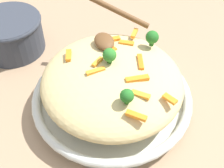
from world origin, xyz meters
TOP-DOWN VIEW (x-y plane):
  - ground_plane at (0.00, 0.00)m, footprint 2.40×2.40m
  - serving_bowl at (0.00, 0.00)m, footprint 0.33×0.33m
  - pasta_mound at (0.00, 0.00)m, footprint 0.29×0.28m
  - carrot_piece_0 at (-0.08, -0.03)m, footprint 0.03×0.03m
  - carrot_piece_1 at (0.09, -0.08)m, footprint 0.03×0.02m
  - carrot_piece_2 at (0.00, 0.03)m, footprint 0.01×0.04m
  - carrot_piece_3 at (0.02, 0.02)m, footprint 0.02×0.03m
  - carrot_piece_4 at (0.07, -0.01)m, footprint 0.04×0.03m
  - carrot_piece_5 at (0.06, 0.07)m, footprint 0.03×0.02m
  - carrot_piece_6 at (0.00, -0.06)m, footprint 0.04×0.02m
  - carrot_piece_7 at (-0.12, -0.01)m, footprint 0.03×0.03m
  - carrot_piece_8 at (-0.04, -0.04)m, footprint 0.01×0.04m
  - carrot_piece_9 at (-0.10, -0.07)m, footprint 0.03×0.02m
  - carrot_piece_10 at (0.09, -0.03)m, footprint 0.01×0.04m
  - carrot_piece_11 at (0.07, -0.05)m, footprint 0.02×0.03m
  - broccoli_floret_0 at (0.02, -0.00)m, footprint 0.03×0.03m
  - broccoli_floret_1 at (-0.08, 0.00)m, footprint 0.02×0.02m
  - broccoli_floret_2 at (0.05, -0.10)m, footprint 0.03×0.03m
  - serving_spoon at (0.10, -0.02)m, footprint 0.14×0.14m
  - companion_bowl at (0.26, 0.18)m, footprint 0.16×0.16m

SIDE VIEW (x-z plane):
  - ground_plane at x=0.00m, z-range 0.00..0.00m
  - serving_bowl at x=0.00m, z-range 0.00..0.04m
  - companion_bowl at x=0.26m, z-range 0.01..0.09m
  - pasta_mound at x=0.00m, z-range 0.04..0.11m
  - carrot_piece_10 at x=0.09m, z-range 0.10..0.11m
  - carrot_piece_11 at x=0.07m, z-range 0.10..0.11m
  - carrot_piece_9 at x=-0.10m, z-range 0.10..0.11m
  - carrot_piece_0 at x=-0.08m, z-range 0.11..0.11m
  - carrot_piece_5 at x=0.06m, z-range 0.10..0.11m
  - carrot_piece_7 at x=-0.12m, z-range 0.10..0.11m
  - carrot_piece_1 at x=0.09m, z-range 0.10..0.11m
  - carrot_piece_4 at x=0.07m, z-range 0.11..0.11m
  - carrot_piece_8 at x=-0.04m, z-range 0.11..0.12m
  - carrot_piece_6 at x=0.00m, z-range 0.11..0.11m
  - carrot_piece_2 at x=0.00m, z-range 0.11..0.12m
  - carrot_piece_3 at x=0.02m, z-range 0.11..0.12m
  - broccoli_floret_1 at x=-0.08m, z-range 0.11..0.14m
  - broccoli_floret_2 at x=0.05m, z-range 0.11..0.14m
  - serving_spoon at x=0.10m, z-range 0.09..0.16m
  - broccoli_floret_0 at x=0.02m, z-range 0.11..0.15m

